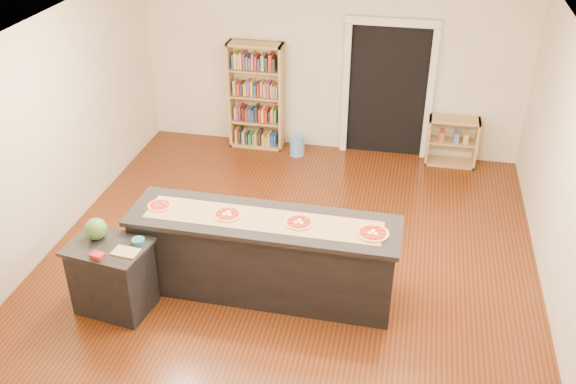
% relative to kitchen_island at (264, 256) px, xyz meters
% --- Properties ---
extents(room, '(6.00, 7.00, 2.80)m').
position_rel_kitchen_island_xyz_m(room, '(0.15, 0.40, 0.90)').
color(room, '#F1E7CA').
rests_on(room, ground).
extents(doorway, '(1.40, 0.09, 2.21)m').
position_rel_kitchen_island_xyz_m(doorway, '(1.05, 3.86, 0.71)').
color(doorway, black).
rests_on(doorway, room).
extents(kitchen_island, '(2.98, 0.81, 0.98)m').
position_rel_kitchen_island_xyz_m(kitchen_island, '(0.00, 0.00, 0.00)').
color(kitchen_island, black).
rests_on(kitchen_island, ground).
extents(side_counter, '(0.85, 0.62, 0.84)m').
position_rel_kitchen_island_xyz_m(side_counter, '(-1.54, -0.61, -0.07)').
color(side_counter, black).
rests_on(side_counter, ground).
extents(bookshelf, '(0.87, 0.31, 1.75)m').
position_rel_kitchen_island_xyz_m(bookshelf, '(-1.02, 3.69, 0.38)').
color(bookshelf, tan).
rests_on(bookshelf, ground).
extents(low_shelf, '(0.77, 0.33, 0.77)m').
position_rel_kitchen_island_xyz_m(low_shelf, '(2.11, 3.68, -0.11)').
color(low_shelf, tan).
rests_on(low_shelf, ground).
extents(waste_bin, '(0.24, 0.24, 0.35)m').
position_rel_kitchen_island_xyz_m(waste_bin, '(-0.30, 3.49, -0.32)').
color(waste_bin, '#5E8DD2').
rests_on(waste_bin, ground).
extents(kraft_paper, '(2.59, 0.50, 0.00)m').
position_rel_kitchen_island_xyz_m(kraft_paper, '(-0.00, -0.01, 0.49)').
color(kraft_paper, '#886446').
rests_on(kraft_paper, kitchen_island).
extents(watermelon, '(0.24, 0.24, 0.24)m').
position_rel_kitchen_island_xyz_m(watermelon, '(-1.70, -0.51, 0.46)').
color(watermelon, '#144214').
rests_on(watermelon, side_counter).
extents(cutting_board, '(0.29, 0.21, 0.02)m').
position_rel_kitchen_island_xyz_m(cutting_board, '(-1.30, -0.70, 0.35)').
color(cutting_board, tan).
rests_on(cutting_board, side_counter).
extents(package_red, '(0.16, 0.13, 0.05)m').
position_rel_kitchen_island_xyz_m(package_red, '(-1.54, -0.84, 0.37)').
color(package_red, maroon).
rests_on(package_red, side_counter).
extents(package_teal, '(0.14, 0.14, 0.05)m').
position_rel_kitchen_island_xyz_m(package_teal, '(-1.24, -0.51, 0.37)').
color(package_teal, '#195966').
rests_on(package_teal, side_counter).
extents(pizza_a, '(0.29, 0.29, 0.02)m').
position_rel_kitchen_island_xyz_m(pizza_a, '(-1.19, 0.02, 0.50)').
color(pizza_a, '#D6A952').
rests_on(pizza_a, kitchen_island).
extents(pizza_b, '(0.33, 0.33, 0.02)m').
position_rel_kitchen_island_xyz_m(pizza_b, '(-0.40, -0.01, 0.50)').
color(pizza_b, '#D6A952').
rests_on(pizza_b, kitchen_island).
extents(pizza_c, '(0.32, 0.32, 0.02)m').
position_rel_kitchen_island_xyz_m(pizza_c, '(0.40, -0.00, 0.50)').
color(pizza_c, '#D6A952').
rests_on(pizza_c, kitchen_island).
extents(pizza_d, '(0.33, 0.33, 0.02)m').
position_rel_kitchen_island_xyz_m(pizza_d, '(1.19, -0.05, 0.50)').
color(pizza_d, '#D6A952').
rests_on(pizza_d, kitchen_island).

